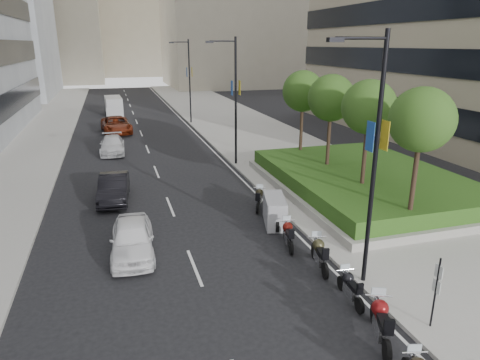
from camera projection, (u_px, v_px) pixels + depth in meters
name	position (u px, v px, depth m)	size (l,w,h in m)	color
ground	(263.00, 319.00, 13.87)	(160.00, 160.00, 0.00)	black
sidewalk_right	(247.00, 130.00, 43.68)	(10.00, 100.00, 0.15)	#9E9B93
sidewalk_left	(22.00, 144.00, 37.93)	(8.00, 100.00, 0.15)	#9E9B93
lane_edge	(196.00, 134.00, 42.25)	(0.12, 100.00, 0.01)	silver
lane_centre	(143.00, 137.00, 40.83)	(0.12, 100.00, 0.01)	silver
building_cream_left	(37.00, 4.00, 94.98)	(26.00, 24.00, 34.00)	#B7AD93
building_cream_centre	(125.00, 4.00, 118.10)	(30.00, 24.00, 38.00)	#B7AD93
planter	(364.00, 187.00, 25.63)	(10.00, 14.00, 0.40)	gray
hedge	(365.00, 177.00, 25.45)	(9.40, 13.40, 0.80)	#254915
tree_0	(422.00, 120.00, 18.20)	(2.80, 2.80, 6.30)	#332319
tree_1	(369.00, 107.00, 21.85)	(2.80, 2.80, 6.30)	#332319
tree_2	(331.00, 98.00, 25.50)	(2.80, 2.80, 6.30)	#332319
tree_3	(303.00, 91.00, 29.15)	(2.80, 2.80, 6.30)	#332319
lamp_post_0	(372.00, 152.00, 14.38)	(2.34, 0.45, 9.00)	black
lamp_post_1	(234.00, 96.00, 29.89)	(2.34, 0.45, 9.00)	black
lamp_post_2	(188.00, 77.00, 46.31)	(2.34, 0.45, 9.00)	black
parking_sign	(436.00, 289.00, 12.92)	(0.06, 0.32, 2.50)	black
motorcycle_1	(381.00, 322.00, 12.71)	(1.13, 2.30, 1.21)	black
motorcycle_2	(350.00, 287.00, 14.75)	(0.65, 1.96, 0.97)	black
motorcycle_3	(320.00, 254.00, 16.92)	(0.77, 2.23, 1.12)	black
motorcycle_4	(288.00, 234.00, 18.74)	(0.75, 2.06, 1.04)	black
motorcycle_5	(275.00, 211.00, 20.98)	(1.48, 2.48, 1.41)	black
motorcycle_6	(259.00, 199.00, 23.12)	(1.00, 1.90, 1.01)	black
car_a	(132.00, 238.00, 17.93)	(1.76, 4.37, 1.49)	white
car_b	(114.00, 188.00, 24.22)	(1.56, 4.47, 1.47)	black
car_c	(112.00, 145.00, 34.79)	(1.89, 4.65, 1.35)	silver
car_d	(116.00, 125.00, 42.65)	(2.67, 5.80, 1.61)	#631E0B
delivery_van	(114.00, 106.00, 53.84)	(2.16, 5.17, 2.14)	#B7B8BA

